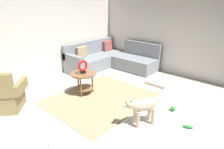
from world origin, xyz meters
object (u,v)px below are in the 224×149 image
object	(u,v)px
torus_sculpture	(83,66)
dog_toy_bone	(188,127)
sectional_couch	(110,60)
side_table	(84,78)
dog_bed_mat	(161,81)
armchair	(4,96)
dog	(142,106)
dog_toy_ball	(173,108)
dog_toy_rope	(51,148)

from	to	relation	value
torus_sculpture	dog_toy_bone	size ratio (longest dim) A/B	1.81
sectional_couch	side_table	xyz separation A→B (m)	(-1.90, -0.82, 0.13)
sectional_couch	torus_sculpture	bearing A→B (deg)	-156.60
side_table	dog_bed_mat	size ratio (longest dim) A/B	0.75
sectional_couch	armchair	world-z (taller)	same
dog	torus_sculpture	bearing A→B (deg)	24.75
torus_sculpture	dog_toy_ball	bearing A→B (deg)	-71.19
dog_bed_mat	dog_toy_ball	size ratio (longest dim) A/B	7.42
dog_bed_mat	dog	distance (m)	2.17
dog	armchair	bearing A→B (deg)	60.28
dog_toy_rope	torus_sculpture	bearing A→B (deg)	33.77
dog_toy_rope	side_table	bearing A→B (deg)	33.77
armchair	side_table	distance (m)	1.73
side_table	sectional_couch	bearing A→B (deg)	23.40
dog	sectional_couch	bearing A→B (deg)	-8.94
armchair	dog_toy_ball	xyz separation A→B (m)	(2.29, -2.66, -0.27)
armchair	dog_bed_mat	distance (m)	3.93
dog	dog_toy_rope	xyz separation A→B (m)	(-1.50, 0.68, -0.35)
dog_toy_ball	dog_toy_rope	bearing A→B (deg)	158.36
dog_toy_ball	dog_toy_rope	distance (m)	2.50
sectional_couch	armchair	bearing A→B (deg)	-177.09
dog_toy_rope	dog_toy_bone	xyz separation A→B (m)	(1.95, -1.39, 0.00)
torus_sculpture	dog	distance (m)	1.81
side_table	dog_toy_rope	world-z (taller)	side_table
sectional_couch	dog_bed_mat	size ratio (longest dim) A/B	2.81
sectional_couch	torus_sculpture	xyz separation A→B (m)	(-1.90, -0.82, 0.42)
dog_toy_ball	dog_toy_rope	world-z (taller)	dog_toy_ball
dog	dog_toy_ball	size ratio (longest dim) A/B	7.10
dog_toy_bone	side_table	bearing A→B (deg)	97.06
sectional_couch	armchair	size ratio (longest dim) A/B	2.26
armchair	dog_toy_bone	distance (m)	3.68
torus_sculpture	side_table	bearing A→B (deg)	90.00
sectional_couch	dog	bearing A→B (deg)	-128.13
torus_sculpture	dog_toy_ball	distance (m)	2.23
dog_bed_mat	dog	xyz separation A→B (m)	(-2.04, -0.66, 0.33)
dog_toy_rope	dog_toy_ball	bearing A→B (deg)	-21.64
torus_sculpture	sectional_couch	bearing A→B (deg)	23.40
dog_toy_ball	dog_toy_bone	xyz separation A→B (m)	(-0.38, -0.47, -0.02)
armchair	dog_toy_rope	distance (m)	1.77
dog_toy_bone	dog	bearing A→B (deg)	122.11
dog_toy_bone	dog_toy_ball	bearing A→B (deg)	51.18
armchair	torus_sculpture	size ratio (longest dim) A/B	3.05
sectional_couch	dog_bed_mat	xyz separation A→B (m)	(-0.01, -1.94, -0.24)
dog_bed_mat	dog	size ratio (longest dim) A/B	1.05
side_table	torus_sculpture	world-z (taller)	torus_sculpture
dog_toy_ball	dog_toy_bone	size ratio (longest dim) A/B	0.60
dog_bed_mat	dog_toy_rope	xyz separation A→B (m)	(-3.53, 0.02, -0.02)
side_table	dog_bed_mat	xyz separation A→B (m)	(1.90, -1.12, -0.37)
armchair	dog_bed_mat	xyz separation A→B (m)	(3.50, -1.76, -0.28)
dog_toy_rope	dog_toy_bone	world-z (taller)	dog_toy_bone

